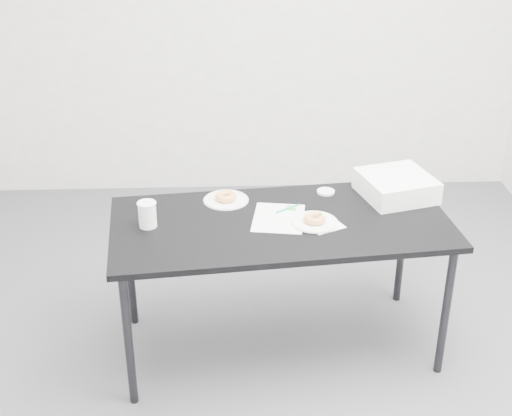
{
  "coord_description": "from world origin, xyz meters",
  "views": [
    {
      "loc": [
        -0.13,
        -2.96,
        2.33
      ],
      "look_at": [
        0.0,
        0.02,
        0.82
      ],
      "focal_mm": 50.0,
      "sensor_mm": 36.0,
      "label": 1
    }
  ],
  "objects_px": {
    "donut_far": "(226,196)",
    "donut_near": "(315,218)",
    "coffee_cup": "(147,214)",
    "scorecard": "(279,218)",
    "plate_far": "(226,200)",
    "plate_near": "(315,222)",
    "bakery_box": "(396,186)",
    "table": "(281,231)",
    "pen": "(288,209)"
  },
  "relations": [
    {
      "from": "plate_near",
      "to": "donut_far",
      "type": "height_order",
      "value": "donut_far"
    },
    {
      "from": "bakery_box",
      "to": "donut_far",
      "type": "bearing_deg",
      "value": 165.7
    },
    {
      "from": "pen",
      "to": "plate_far",
      "type": "height_order",
      "value": "pen"
    },
    {
      "from": "table",
      "to": "bakery_box",
      "type": "distance_m",
      "value": 0.66
    },
    {
      "from": "donut_far",
      "to": "donut_near",
      "type": "bearing_deg",
      "value": -31.76
    },
    {
      "from": "table",
      "to": "bakery_box",
      "type": "bearing_deg",
      "value": 16.38
    },
    {
      "from": "table",
      "to": "pen",
      "type": "xyz_separation_m",
      "value": [
        0.04,
        0.11,
        0.06
      ]
    },
    {
      "from": "coffee_cup",
      "to": "scorecard",
      "type": "bearing_deg",
      "value": 5.13
    },
    {
      "from": "scorecard",
      "to": "bakery_box",
      "type": "height_order",
      "value": "bakery_box"
    },
    {
      "from": "donut_near",
      "to": "bakery_box",
      "type": "height_order",
      "value": "bakery_box"
    },
    {
      "from": "bakery_box",
      "to": "table",
      "type": "bearing_deg",
      "value": -173.31
    },
    {
      "from": "donut_near",
      "to": "coffee_cup",
      "type": "relative_size",
      "value": 0.83
    },
    {
      "from": "plate_near",
      "to": "coffee_cup",
      "type": "relative_size",
      "value": 1.76
    },
    {
      "from": "coffee_cup",
      "to": "plate_far",
      "type": "bearing_deg",
      "value": 34.86
    },
    {
      "from": "plate_near",
      "to": "plate_far",
      "type": "relative_size",
      "value": 0.97
    },
    {
      "from": "plate_near",
      "to": "plate_far",
      "type": "height_order",
      "value": "plate_near"
    },
    {
      "from": "plate_near",
      "to": "bakery_box",
      "type": "distance_m",
      "value": 0.53
    },
    {
      "from": "scorecard",
      "to": "donut_far",
      "type": "bearing_deg",
      "value": 150.32
    },
    {
      "from": "donut_far",
      "to": "plate_far",
      "type": "bearing_deg",
      "value": 0.0
    },
    {
      "from": "scorecard",
      "to": "coffee_cup",
      "type": "xyz_separation_m",
      "value": [
        -0.62,
        -0.06,
        0.06
      ]
    },
    {
      "from": "donut_far",
      "to": "bakery_box",
      "type": "relative_size",
      "value": 0.32
    },
    {
      "from": "scorecard",
      "to": "plate_far",
      "type": "bearing_deg",
      "value": 150.32
    },
    {
      "from": "bakery_box",
      "to": "coffee_cup",
      "type": "bearing_deg",
      "value": 176.96
    },
    {
      "from": "donut_far",
      "to": "plate_near",
      "type": "bearing_deg",
      "value": -31.76
    },
    {
      "from": "pen",
      "to": "donut_far",
      "type": "xyz_separation_m",
      "value": [
        -0.3,
        0.11,
        0.02
      ]
    },
    {
      "from": "plate_near",
      "to": "donut_near",
      "type": "height_order",
      "value": "donut_near"
    },
    {
      "from": "coffee_cup",
      "to": "bakery_box",
      "type": "height_order",
      "value": "coffee_cup"
    },
    {
      "from": "table",
      "to": "coffee_cup",
      "type": "relative_size",
      "value": 13.38
    },
    {
      "from": "pen",
      "to": "bakery_box",
      "type": "distance_m",
      "value": 0.58
    },
    {
      "from": "table",
      "to": "coffee_cup",
      "type": "distance_m",
      "value": 0.64
    },
    {
      "from": "scorecard",
      "to": "coffee_cup",
      "type": "relative_size",
      "value": 2.41
    },
    {
      "from": "plate_near",
      "to": "plate_far",
      "type": "bearing_deg",
      "value": 148.24
    },
    {
      "from": "donut_near",
      "to": "pen",
      "type": "bearing_deg",
      "value": 128.72
    },
    {
      "from": "plate_far",
      "to": "donut_far",
      "type": "relative_size",
      "value": 2.13
    },
    {
      "from": "table",
      "to": "plate_near",
      "type": "xyz_separation_m",
      "value": [
        0.16,
        -0.03,
        0.06
      ]
    },
    {
      "from": "donut_near",
      "to": "plate_far",
      "type": "relative_size",
      "value": 0.46
    },
    {
      "from": "table",
      "to": "scorecard",
      "type": "height_order",
      "value": "scorecard"
    },
    {
      "from": "scorecard",
      "to": "plate_far",
      "type": "xyz_separation_m",
      "value": [
        -0.25,
        0.2,
        0.0
      ]
    },
    {
      "from": "scorecard",
      "to": "plate_far",
      "type": "height_order",
      "value": "plate_far"
    },
    {
      "from": "scorecard",
      "to": "pen",
      "type": "height_order",
      "value": "pen"
    },
    {
      "from": "donut_near",
      "to": "donut_far",
      "type": "relative_size",
      "value": 0.97
    },
    {
      "from": "donut_far",
      "to": "bakery_box",
      "type": "xyz_separation_m",
      "value": [
        0.87,
        0.02,
        0.03
      ]
    },
    {
      "from": "scorecard",
      "to": "coffee_cup",
      "type": "distance_m",
      "value": 0.62
    },
    {
      "from": "table",
      "to": "donut_near",
      "type": "distance_m",
      "value": 0.18
    },
    {
      "from": "plate_far",
      "to": "bakery_box",
      "type": "height_order",
      "value": "bakery_box"
    },
    {
      "from": "pen",
      "to": "plate_far",
      "type": "distance_m",
      "value": 0.32
    },
    {
      "from": "table",
      "to": "plate_far",
      "type": "height_order",
      "value": "plate_far"
    },
    {
      "from": "plate_near",
      "to": "bakery_box",
      "type": "height_order",
      "value": "bakery_box"
    },
    {
      "from": "scorecard",
      "to": "coffee_cup",
      "type": "bearing_deg",
      "value": -166.02
    },
    {
      "from": "table",
      "to": "plate_near",
      "type": "distance_m",
      "value": 0.17
    }
  ]
}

